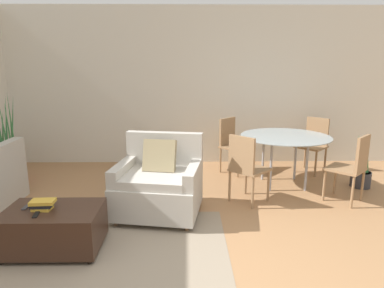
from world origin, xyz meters
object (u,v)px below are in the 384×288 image
at_px(armchair, 159,185).
at_px(dining_chair_far_right, 314,141).
at_px(book_stack, 43,204).
at_px(dining_table, 285,140).
at_px(dining_chair_far_left, 232,141).
at_px(tv_remote_secondary, 27,206).
at_px(potted_plant, 11,162).
at_px(tv_remote_primary, 36,215).
at_px(dining_chair_near_right, 353,164).
at_px(potted_plant_small, 361,173).
at_px(dining_chair_near_left, 246,165).
at_px(ottoman, 54,228).

xyz_separation_m(armchair, dining_chair_far_right, (2.45, 1.67, 0.15)).
height_order(armchair, book_stack, armchair).
bearing_deg(dining_table, dining_chair_far_left, 135.00).
xyz_separation_m(armchair, tv_remote_secondary, (-1.21, -0.76, 0.06)).
distance_m(book_stack, potted_plant, 2.44).
xyz_separation_m(tv_remote_primary, dining_chair_near_right, (3.50, 1.25, 0.10)).
distance_m(tv_remote_primary, potted_plant, 2.54).
bearing_deg(tv_remote_secondary, armchair, 32.04).
bearing_deg(dining_chair_near_right, dining_chair_far_left, 135.00).
relative_size(tv_remote_primary, dining_chair_far_left, 0.15).
relative_size(armchair, dining_table, 0.84).
bearing_deg(book_stack, potted_plant, 123.04).
xyz_separation_m(dining_chair_near_right, potted_plant_small, (0.44, 0.58, -0.31)).
bearing_deg(dining_chair_near_left, tv_remote_primary, -149.63).
bearing_deg(dining_chair_far_left, armchair, -123.05).
distance_m(ottoman, dining_table, 3.29).
distance_m(book_stack, dining_chair_near_left, 2.39).
bearing_deg(book_stack, tv_remote_primary, -94.78).
bearing_deg(dining_chair_near_right, tv_remote_primary, -160.38).
relative_size(book_stack, dining_table, 0.18).
relative_size(dining_table, dining_chair_far_left, 1.44).
height_order(tv_remote_primary, potted_plant_small, potted_plant_small).
distance_m(tv_remote_secondary, dining_chair_near_right, 3.81).
height_order(ottoman, book_stack, book_stack).
bearing_deg(tv_remote_secondary, tv_remote_primary, -49.18).
bearing_deg(tv_remote_secondary, potted_plant_small, 21.78).
bearing_deg(tv_remote_primary, potted_plant, 121.28).
bearing_deg(book_stack, potted_plant_small, 23.49).
distance_m(tv_remote_secondary, dining_chair_far_right, 4.39).
height_order(dining_table, dining_chair_near_left, dining_chair_near_left).
height_order(potted_plant, dining_chair_near_right, potted_plant).
bearing_deg(book_stack, tv_remote_secondary, 159.58).
bearing_deg(tv_remote_secondary, dining_chair_far_right, 33.48).
bearing_deg(tv_remote_secondary, book_stack, -20.42).
distance_m(dining_chair_near_left, dining_chair_near_right, 1.37).
relative_size(tv_remote_primary, dining_table, 0.11).
relative_size(armchair, book_stack, 4.77).
relative_size(dining_chair_near_left, potted_plant_small, 1.14).
height_order(armchair, potted_plant, potted_plant).
distance_m(armchair, dining_chair_far_right, 2.97).
relative_size(potted_plant, dining_chair_far_right, 1.52).
relative_size(armchair, tv_remote_primary, 7.87).
bearing_deg(armchair, potted_plant, 152.69).
xyz_separation_m(armchair, dining_chair_far_left, (1.08, 1.67, 0.15)).
bearing_deg(armchair, potted_plant_small, 16.96).
bearing_deg(dining_table, potted_plant, 176.70).
relative_size(tv_remote_secondary, dining_table, 0.13).
distance_m(armchair, potted_plant_small, 3.02).
bearing_deg(dining_chair_near_left, dining_chair_far_right, 45.00).
distance_m(dining_chair_near_left, potted_plant_small, 1.92).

